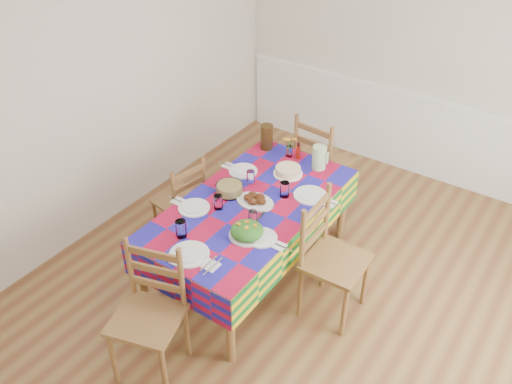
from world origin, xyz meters
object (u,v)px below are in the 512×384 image
dining_table (251,211)px  chair_far (320,163)px  green_pitcher (319,157)px  chair_near (150,314)px  meat_platter (255,200)px  chair_right (330,259)px  tea_pitcher (267,137)px  chair_left (182,202)px

dining_table → chair_far: (-0.00, 1.19, -0.15)m
green_pitcher → chair_near: bearing=-95.9°
green_pitcher → meat_platter: bearing=-102.6°
chair_far → chair_right: chair_right is taller
green_pitcher → chair_right: chair_right is taller
dining_table → meat_platter: (0.02, 0.03, 0.11)m
tea_pitcher → chair_far: 0.64m
green_pitcher → chair_near: chair_near is taller
tea_pitcher → chair_near: chair_near is taller
meat_platter → tea_pitcher: bearing=117.6°
chair_near → chair_left: size_ratio=1.14×
green_pitcher → chair_far: (-0.19, 0.41, -0.34)m
chair_far → green_pitcher: bearing=121.3°
dining_table → green_pitcher: bearing=76.4°
chair_near → chair_left: (-0.74, 1.18, -0.06)m
meat_platter → chair_near: 1.25m
green_pitcher → chair_far: bearing=115.6°
green_pitcher → chair_right: 1.02m
meat_platter → tea_pitcher: size_ratio=1.37×
tea_pitcher → chair_near: size_ratio=0.23×
green_pitcher → chair_right: (0.56, -0.79, -0.33)m
meat_platter → chair_far: size_ratio=0.32×
chair_right → chair_far: bearing=30.3°
tea_pitcher → chair_far: size_ratio=0.23×
meat_platter → chair_right: (0.73, -0.03, -0.24)m
chair_far → meat_platter: bearing=97.0°
chair_near → chair_far: size_ratio=0.99×
chair_far → chair_right: 1.41m
meat_platter → chair_far: (-0.03, 1.16, -0.25)m
chair_far → chair_right: size_ratio=0.98×
meat_platter → chair_left: size_ratio=0.36×
dining_table → chair_far: 1.20m
meat_platter → chair_near: bearing=-91.7°
green_pitcher → chair_near: 2.01m
chair_near → chair_right: (0.76, 1.19, 0.01)m
tea_pitcher → chair_left: (-0.38, -0.81, -0.42)m
dining_table → meat_platter: bearing=55.4°
dining_table → tea_pitcher: bearing=115.4°
dining_table → chair_near: size_ratio=1.84×
green_pitcher → chair_left: size_ratio=0.24×
tea_pitcher → chair_left: size_ratio=0.27×
meat_platter → green_pitcher: 0.77m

